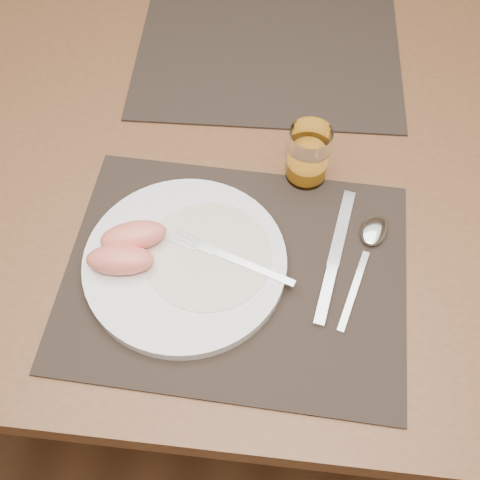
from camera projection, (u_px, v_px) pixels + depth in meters
name	position (u px, v px, depth m)	size (l,w,h in m)	color
ground	(243.00, 343.00, 1.55)	(5.00, 5.00, 0.00)	#57351D
table	(244.00, 183.00, 0.99)	(1.40, 0.90, 0.75)	brown
placemat_near	(235.00, 273.00, 0.80)	(0.45, 0.35, 0.00)	black
placemat_far	(268.00, 53.00, 1.04)	(0.45, 0.35, 0.00)	black
plate	(185.00, 262.00, 0.80)	(0.27, 0.27, 0.02)	white
plate_dressing	(208.00, 255.00, 0.79)	(0.17, 0.17, 0.00)	white
fork	(222.00, 255.00, 0.79)	(0.17, 0.07, 0.00)	silver
knife	(333.00, 266.00, 0.80)	(0.05, 0.22, 0.01)	silver
spoon	(371.00, 238.00, 0.82)	(0.07, 0.19, 0.01)	silver
juice_glass	(308.00, 157.00, 0.85)	(0.06, 0.06, 0.09)	white
grapefruit_wedges	(127.00, 248.00, 0.78)	(0.10, 0.10, 0.04)	#EB7960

